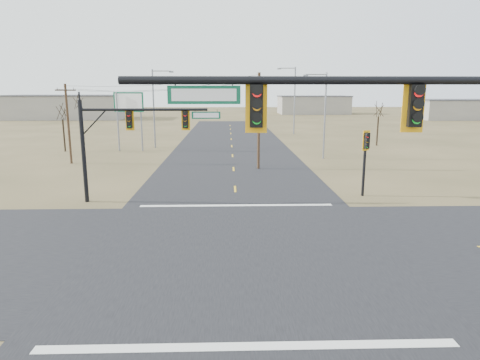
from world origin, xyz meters
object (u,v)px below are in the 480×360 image
utility_pole_near (259,119)px  bare_tree_b (78,102)px  highway_sign (129,110)px  streetlight_b (293,97)px  streetlight_c (155,104)px  mast_arm_near (431,145)px  streetlight_a (323,111)px  bare_tree_a (62,111)px  mast_arm_far (132,129)px  pedestal_signal_ne (366,149)px  utility_pole_far (68,122)px  bare_tree_c (379,109)px

utility_pole_near → bare_tree_b: utility_pole_near is taller
highway_sign → streetlight_b: 28.90m
highway_sign → streetlight_c: streetlight_c is taller
mast_arm_near → streetlight_a: (4.65, 33.46, -0.81)m
utility_pole_near → bare_tree_a: size_ratio=1.46×
mast_arm_far → utility_pole_near: utility_pole_near is taller
bare_tree_a → pedestal_signal_ne: bearing=-38.2°
utility_pole_far → streetlight_b: size_ratio=0.72×
mast_arm_near → bare_tree_c: size_ratio=1.93×
streetlight_c → bare_tree_b: bearing=131.4°
bare_tree_c → bare_tree_a: bearing=-173.5°
highway_sign → streetlight_a: streetlight_a is taller
streetlight_b → bare_tree_c: bearing=-49.7°
mast_arm_far → bare_tree_a: 26.60m
highway_sign → streetlight_c: bearing=54.4°
bare_tree_c → mast_arm_far: bearing=-132.6°
mast_arm_far → pedestal_signal_ne: mast_arm_far is taller
mast_arm_far → bare_tree_b: 39.35m
streetlight_a → bare_tree_a: bearing=165.1°
utility_pole_near → bare_tree_c: (16.55, 16.18, 0.18)m
bare_tree_a → mast_arm_near: bearing=-58.5°
utility_pole_far → streetlight_b: streetlight_b is taller
pedestal_signal_ne → utility_pole_near: bearing=98.6°
mast_arm_far → highway_sign: highway_sign is taller
mast_arm_near → bare_tree_c: 46.16m
mast_arm_near → highway_sign: mast_arm_near is taller
pedestal_signal_ne → streetlight_c: (-18.02, 25.17, 2.05)m
streetlight_c → bare_tree_c: (28.17, 1.49, -0.65)m
bare_tree_a → utility_pole_near: bearing=-28.3°
highway_sign → bare_tree_a: highway_sign is taller
streetlight_c → highway_sign: bearing=-147.4°
utility_pole_far → streetlight_c: 13.12m
bare_tree_b → bare_tree_c: (40.88, -8.58, -0.70)m
mast_arm_far → bare_tree_c: 37.47m
highway_sign → bare_tree_a: bearing=-165.0°
streetlight_a → streetlight_b: 25.20m
streetlight_c → bare_tree_b: 16.22m
mast_arm_far → streetlight_c: 26.24m
mast_arm_near → bare_tree_a: mast_arm_near is taller
streetlight_b → pedestal_signal_ne: bearing=-82.5°
streetlight_a → utility_pole_near: bearing=-144.1°
utility_pole_far → mast_arm_near: bearing=-56.5°
streetlight_c → bare_tree_a: (-10.25, -2.91, -0.66)m
utility_pole_far → streetlight_c: bearing=59.8°
highway_sign → bare_tree_b: (-10.04, 12.54, 0.61)m
utility_pole_near → streetlight_b: (7.75, 30.89, 1.46)m
utility_pole_far → highway_sign: (3.89, 8.82, 0.72)m
streetlight_a → streetlight_c: streetlight_c is taller
utility_pole_far → mast_arm_far: bearing=-57.6°
mast_arm_near → bare_tree_c: mast_arm_near is taller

